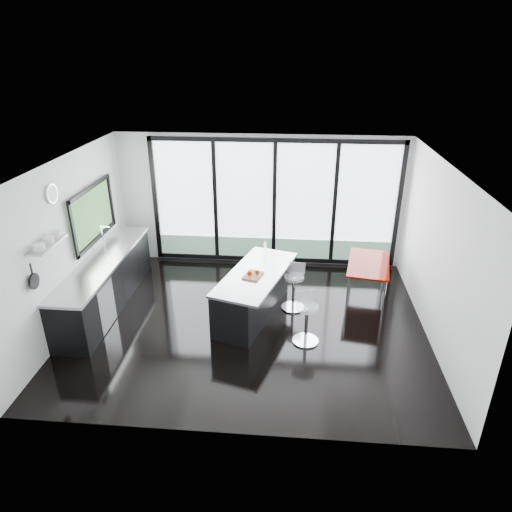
# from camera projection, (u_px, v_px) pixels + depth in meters

# --- Properties ---
(floor) EXTENTS (6.00, 5.00, 0.00)m
(floor) POSITION_uv_depth(u_px,v_px,m) (249.00, 323.00, 7.95)
(floor) COLOR black
(floor) RESTS_ON ground
(ceiling) EXTENTS (6.00, 5.00, 0.00)m
(ceiling) POSITION_uv_depth(u_px,v_px,m) (248.00, 164.00, 6.77)
(ceiling) COLOR white
(ceiling) RESTS_ON wall_back
(wall_back) EXTENTS (6.00, 0.09, 2.80)m
(wall_back) POSITION_uv_depth(u_px,v_px,m) (273.00, 208.00, 9.62)
(wall_back) COLOR silver
(wall_back) RESTS_ON ground
(wall_front) EXTENTS (6.00, 0.00, 2.80)m
(wall_front) POSITION_uv_depth(u_px,v_px,m) (226.00, 340.00, 5.10)
(wall_front) COLOR silver
(wall_front) RESTS_ON ground
(wall_left) EXTENTS (0.26, 5.00, 2.80)m
(wall_left) POSITION_uv_depth(u_px,v_px,m) (77.00, 228.00, 7.77)
(wall_left) COLOR silver
(wall_left) RESTS_ON ground
(wall_right) EXTENTS (0.00, 5.00, 2.80)m
(wall_right) POSITION_uv_depth(u_px,v_px,m) (439.00, 256.00, 7.13)
(wall_right) COLOR silver
(wall_right) RESTS_ON ground
(counter_cabinets) EXTENTS (0.69, 3.24, 1.36)m
(counter_cabinets) POSITION_uv_depth(u_px,v_px,m) (105.00, 282.00, 8.33)
(counter_cabinets) COLOR black
(counter_cabinets) RESTS_ON floor
(island) EXTENTS (1.42, 2.23, 1.10)m
(island) POSITION_uv_depth(u_px,v_px,m) (252.00, 293.00, 8.04)
(island) COLOR black
(island) RESTS_ON floor
(bar_stool_near) EXTENTS (0.54, 0.54, 0.67)m
(bar_stool_near) POSITION_uv_depth(u_px,v_px,m) (306.00, 324.00, 7.31)
(bar_stool_near) COLOR silver
(bar_stool_near) RESTS_ON floor
(bar_stool_far) EXTENTS (0.51, 0.51, 0.67)m
(bar_stool_far) POSITION_uv_depth(u_px,v_px,m) (293.00, 292.00, 8.26)
(bar_stool_far) COLOR silver
(bar_stool_far) RESTS_ON floor
(red_table) EXTENTS (0.95, 1.40, 0.70)m
(red_table) POSITION_uv_depth(u_px,v_px,m) (367.00, 279.00, 8.68)
(red_table) COLOR #720A00
(red_table) RESTS_ON floor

